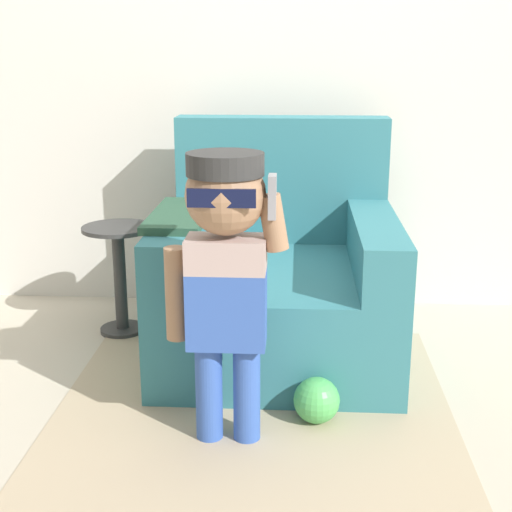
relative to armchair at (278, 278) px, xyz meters
The scene contains 7 objects.
ground_plane 0.32m from the armchair, 57.00° to the right, with size 10.00×10.00×0.00m, color #BCB29E.
wall_back 1.17m from the armchair, 87.08° to the left, with size 10.00×0.05×2.60m.
armchair is the anchor object (origin of this frame).
person_child 0.83m from the armchair, 100.54° to the right, with size 0.39×0.29×0.95m.
side_table 0.73m from the armchair, 168.89° to the left, with size 0.31×0.31×0.49m.
rug 0.62m from the armchair, 97.25° to the right, with size 1.41×1.44×0.01m.
toy_ball 0.69m from the armchair, 76.26° to the right, with size 0.16×0.16×0.16m.
Camera 1 is at (0.05, -2.80, 1.24)m, focal length 50.00 mm.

